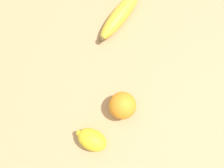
# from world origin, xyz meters

# --- Properties ---
(ground_plane) EXTENTS (3.00, 3.00, 0.00)m
(ground_plane) POSITION_xyz_m (0.00, 0.00, 0.00)
(ground_plane) COLOR tan
(banana) EXTENTS (0.19, 0.06, 0.04)m
(banana) POSITION_xyz_m (-0.10, 0.04, 0.02)
(banana) COLOR gold
(banana) RESTS_ON ground_plane
(orange) EXTENTS (0.07, 0.07, 0.07)m
(orange) POSITION_xyz_m (0.12, 0.16, 0.03)
(orange) COLOR orange
(orange) RESTS_ON ground_plane
(lemon) EXTENTS (0.05, 0.08, 0.05)m
(lemon) POSITION_xyz_m (0.22, 0.14, 0.03)
(lemon) COLOR yellow
(lemon) RESTS_ON ground_plane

